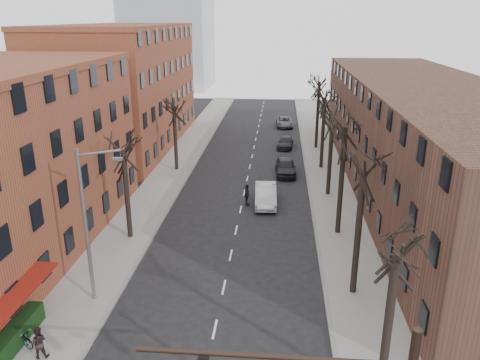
% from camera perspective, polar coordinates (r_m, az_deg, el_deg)
% --- Properties ---
extents(sidewalk_left, '(4.00, 90.00, 0.15)m').
position_cam_1_polar(sidewalk_left, '(50.76, -7.91, 1.61)').
color(sidewalk_left, gray).
rests_on(sidewalk_left, ground).
extents(sidewalk_right, '(4.00, 90.00, 0.15)m').
position_cam_1_polar(sidewalk_right, '(49.80, 10.37, 1.13)').
color(sidewalk_right, gray).
rests_on(sidewalk_right, ground).
extents(building_left_far, '(12.00, 28.00, 14.00)m').
position_cam_1_polar(building_left_far, '(59.87, -13.96, 10.74)').
color(building_left_far, brown).
rests_on(building_left_far, ground).
extents(building_right, '(12.00, 50.00, 10.00)m').
position_cam_1_polar(building_right, '(45.29, 21.45, 4.76)').
color(building_right, '#4E2F24').
rests_on(building_right, ground).
extents(awning_left, '(1.20, 7.00, 0.15)m').
position_cam_1_polar(awning_left, '(26.81, -25.13, -17.69)').
color(awning_left, maroon).
rests_on(awning_left, ground).
extents(hedge, '(0.80, 6.00, 1.00)m').
position_cam_1_polar(hedge, '(25.82, -26.65, -17.73)').
color(hedge, black).
rests_on(hedge, sidewalk_left).
extents(tree_right_b, '(5.20, 5.20, 10.80)m').
position_cam_1_polar(tree_right_b, '(28.96, 13.55, -13.28)').
color(tree_right_b, black).
rests_on(tree_right_b, ground).
extents(tree_right_c, '(5.20, 5.20, 11.60)m').
position_cam_1_polar(tree_right_c, '(35.90, 11.78, -6.43)').
color(tree_right_c, black).
rests_on(tree_right_c, ground).
extents(tree_right_d, '(5.20, 5.20, 10.00)m').
position_cam_1_polar(tree_right_d, '(43.21, 10.63, -1.84)').
color(tree_right_d, black).
rests_on(tree_right_d, ground).
extents(tree_right_e, '(5.20, 5.20, 10.80)m').
position_cam_1_polar(tree_right_e, '(50.73, 9.82, 1.41)').
color(tree_right_e, black).
rests_on(tree_right_e, ground).
extents(tree_right_f, '(5.20, 5.20, 11.60)m').
position_cam_1_polar(tree_right_f, '(58.38, 9.22, 3.81)').
color(tree_right_f, black).
rests_on(tree_right_f, ground).
extents(tree_left_a, '(5.20, 5.20, 9.50)m').
position_cam_1_polar(tree_left_a, '(35.45, -13.19, -6.88)').
color(tree_left_a, black).
rests_on(tree_left_a, ground).
extents(tree_left_b, '(5.20, 5.20, 9.50)m').
position_cam_1_polar(tree_left_b, '(49.77, -7.70, 1.17)').
color(tree_left_b, black).
rests_on(tree_left_b, ground).
extents(streetlight, '(2.45, 0.22, 9.03)m').
position_cam_1_polar(streetlight, '(26.42, -18.01, -4.71)').
color(streetlight, slate).
rests_on(streetlight, ground).
extents(silver_sedan, '(2.03, 5.23, 1.70)m').
position_cam_1_polar(silver_sedan, '(40.28, 3.14, -1.81)').
color(silver_sedan, '#B1B3B9').
rests_on(silver_sedan, ground).
extents(parked_car_near, '(2.22, 4.99, 1.67)m').
position_cam_1_polar(parked_car_near, '(48.02, 5.57, 1.63)').
color(parked_car_near, black).
rests_on(parked_car_near, ground).
extents(parked_car_mid, '(2.20, 4.58, 1.29)m').
position_cam_1_polar(parked_car_mid, '(58.19, 5.54, 4.58)').
color(parked_car_mid, black).
rests_on(parked_car_mid, ground).
extents(parked_car_far, '(2.56, 5.15, 1.40)m').
position_cam_1_polar(parked_car_far, '(69.56, 5.45, 7.07)').
color(parked_car_far, '#575A5E').
rests_on(parked_car_far, ground).
extents(pedestrian_b, '(0.94, 0.82, 1.64)m').
position_cam_1_polar(pedestrian_b, '(24.93, -23.36, -17.72)').
color(pedestrian_b, black).
rests_on(pedestrian_b, sidewalk_left).
extents(pedestrian_crossing, '(0.66, 1.19, 1.92)m').
position_cam_1_polar(pedestrian_crossing, '(39.88, 0.85, -1.84)').
color(pedestrian_crossing, black).
rests_on(pedestrian_crossing, ground).
extents(bicycle, '(1.86, 1.21, 0.93)m').
position_cam_1_polar(bicycle, '(26.23, -25.25, -16.96)').
color(bicycle, gray).
rests_on(bicycle, sidewalk_left).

